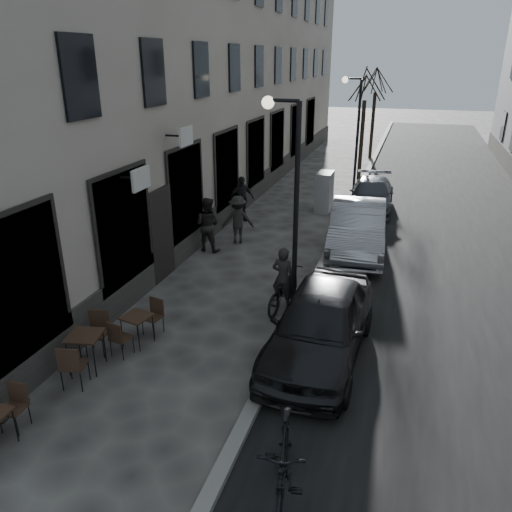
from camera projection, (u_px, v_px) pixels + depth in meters
The scene contains 21 objects.
ground at pixel (196, 497), 7.16m from camera, with size 120.00×120.00×0.00m, color #383533.
road at pixel (442, 212), 20.27m from camera, with size 7.30×60.00×0.00m, color black.
kerb at pixel (352, 203), 21.26m from camera, with size 0.25×60.00×0.12m, color gray.
building_left at pixel (216, 1), 20.47m from camera, with size 4.00×35.00×16.00m, color gray.
streetlamp_near at pixel (290, 185), 11.35m from camera, with size 0.90×0.28×5.09m.
streetlamp_far at pixel (354, 123), 21.98m from camera, with size 0.90×0.28×5.09m.
tree_near at pixel (366, 84), 24.06m from camera, with size 2.40×2.40×5.70m.
tree_far at pixel (376, 79), 29.37m from camera, with size 2.40×2.40×5.70m.
bistro_set_b at pixel (86, 348), 9.94m from camera, with size 0.76×1.62×0.93m.
bistro_set_c at pixel (137, 327), 10.83m from camera, with size 0.67×1.43×0.82m.
sign_board at pixel (1, 388), 8.76m from camera, with size 0.40×0.68×1.16m.
utility_cabinet at pixel (324, 192), 20.08m from camera, with size 0.59×1.07×1.61m, color slate.
bicycle at pixel (283, 289), 12.43m from camera, with size 0.65×1.86×0.98m, color black.
cyclist_rider at pixel (283, 278), 12.31m from camera, with size 0.58×0.38×1.60m, color #262421.
pedestrian_near at pixel (207, 224), 15.96m from camera, with size 0.86×0.67×1.76m, color black.
pedestrian_mid at pixel (238, 220), 16.66m from camera, with size 1.05×0.60×1.63m, color black.
pedestrian_far at pixel (241, 199), 18.93m from camera, with size 1.01×0.42×1.72m, color black.
car_near at pixel (320, 324), 10.26m from camera, with size 1.81×4.51×1.54m, color black.
car_mid at pixel (357, 228), 15.93m from camera, with size 1.68×4.80×1.58m, color #9FA1A8.
car_far at pixel (371, 195), 20.44m from camera, with size 1.72×4.24×1.23m, color #3E434A.
moped at pixel (283, 466), 6.85m from camera, with size 0.61×2.15×1.29m, color black.
Camera 1 is at (2.42, -4.86, 5.88)m, focal length 35.00 mm.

